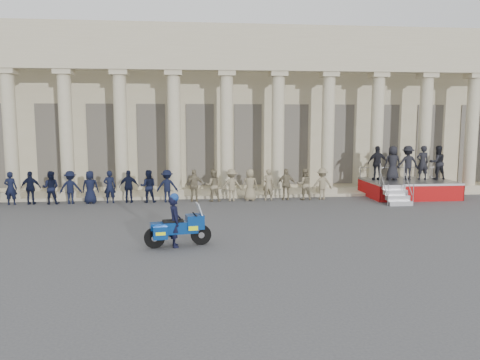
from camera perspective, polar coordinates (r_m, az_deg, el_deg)
name	(u,v)px	position (r m, az deg, el deg)	size (l,w,h in m)	color
ground	(206,236)	(15.95, -4.18, -6.78)	(90.00, 90.00, 0.00)	#434346
building	(199,110)	(30.23, -5.07, 8.47)	(40.00, 12.50, 9.00)	#B7AA89
officer_rank	(121,187)	(22.73, -14.33, -0.79)	(20.93, 0.58, 1.54)	black
reviewing_stand	(408,169)	(25.25, 19.79, 1.24)	(4.23, 4.06, 2.59)	gray
motorcycle	(179,228)	(14.60, -7.50, -5.82)	(2.07, 0.97, 1.33)	black
rider	(175,220)	(14.52, -7.97, -4.85)	(0.47, 0.63, 1.67)	black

